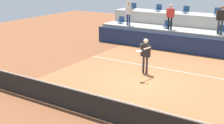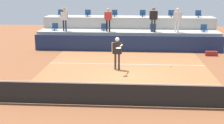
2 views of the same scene
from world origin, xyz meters
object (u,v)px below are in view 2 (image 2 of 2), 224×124
Objects in this scene: stadium_chair_lower_far_right at (204,29)px; spectator_in_grey at (153,17)px; stadium_chair_upper_right at (171,14)px; tennis_player at (117,50)px; equipment_bag at (211,54)px; tennis_ball at (171,66)px; stadium_chair_lower_left at (104,28)px; stadium_chair_lower_right at (153,28)px; spectator_in_white at (177,18)px; stadium_chair_upper_mid_right at (143,14)px; stadium_chair_upper_mid_left at (115,14)px; spectator_with_hat at (64,17)px; stadium_chair_upper_left at (88,14)px; stadium_chair_upper_far_right at (198,14)px; stadium_chair_upper_far_left at (61,13)px; stadium_chair_lower_far_left at (55,27)px; spectator_leaning_on_rail at (108,18)px.

spectator_in_grey is (-3.61, -0.38, 0.85)m from stadium_chair_lower_far_right.
tennis_player is at bearing -115.31° from stadium_chair_upper_right.
tennis_ball is at bearing -113.19° from equipment_bag.
stadium_chair_lower_left and stadium_chair_lower_right have the same top height.
spectator_in_grey reaches higher than stadium_chair_upper_right.
stadium_chair_upper_mid_right is at bearing 137.05° from spectator_in_white.
spectator_with_hat is at bearing -147.64° from stadium_chair_upper_mid_left.
stadium_chair_lower_left is 7.12m from stadium_chair_lower_far_right.
stadium_chair_upper_left is 7.65× the size of tennis_ball.
spectator_in_white is 10.46m from tennis_ball.
tennis_player is at bearing -111.47° from spectator_in_grey.
stadium_chair_upper_left is at bearing 180.00° from stadium_chair_upper_mid_left.
stadium_chair_lower_far_right is 0.30× the size of spectator_in_grey.
stadium_chair_upper_right is (-2.12, 1.80, 0.85)m from stadium_chair_lower_far_right.
stadium_chair_lower_left is at bearing 175.75° from spectator_in_white.
spectator_in_grey is at bearing 180.00° from spectator_in_white.
equipment_bag is at bearing -10.40° from spectator_with_hat.
stadium_chair_upper_far_right reaches higher than stadium_chair_lower_left.
stadium_chair_upper_far_left is 0.31× the size of spectator_in_white.
tennis_player is 5.19m from tennis_ball.
spectator_in_white reaches higher than stadium_chair_lower_far_left.
tennis_ball is (-1.42, -12.49, -0.84)m from stadium_chair_upper_right.
stadium_chair_lower_right reaches higher than equipment_bag.
stadium_chair_upper_right is 0.31× the size of spectator_in_white.
tennis_ball is (3.25, -10.31, -0.77)m from spectator_leaning_on_rail.
spectator_leaning_on_rail is at bearing -138.71° from stadium_chair_upper_mid_right.
stadium_chair_lower_left is 1.00× the size of stadium_chair_upper_right.
equipment_bag is at bearing -87.65° from stadium_chair_lower_far_right.
stadium_chair_upper_far_left is 0.68× the size of equipment_bag.
stadium_chair_upper_left is at bearing 58.16° from spectator_with_hat.
stadium_chair_lower_far_left is 7.65× the size of tennis_ball.
tennis_player is at bearing -124.38° from spectator_in_white.
stadium_chair_lower_far_left is 1.00× the size of stadium_chair_lower_right.
stadium_chair_lower_right is 1.00× the size of stadium_chair_lower_far_right.
stadium_chair_upper_left is at bearing 161.71° from spectator_in_white.
equipment_bag is (8.65, -4.02, -2.16)m from stadium_chair_upper_left.
stadium_chair_lower_far_right is 1.00× the size of stadium_chair_upper_far_left.
equipment_bag is at bearing -61.19° from stadium_chair_upper_right.
stadium_chair_upper_mid_left is 0.32× the size of spectator_leaning_on_rail.
stadium_chair_upper_mid_right is 0.31× the size of spectator_with_hat.
stadium_chair_lower_left reaches higher than tennis_ball.
stadium_chair_lower_far_left is at bearing 176.92° from spectator_in_grey.
stadium_chair_upper_left is at bearing 39.51° from stadium_chair_lower_far_left.
stadium_chair_lower_right is 3.59m from stadium_chair_lower_far_right.
spectator_with_hat is (-2.80, -0.38, 0.79)m from stadium_chair_lower_left.
stadium_chair_upper_left and stadium_chair_upper_mid_left have the same top height.
stadium_chair_lower_far_right is 7.65× the size of tennis_ball.
stadium_chair_upper_right is (8.62, 1.80, 0.85)m from stadium_chair_lower_far_left.
stadium_chair_upper_mid_right reaches higher than tennis_ball.
spectator_in_grey reaches higher than stadium_chair_lower_left.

